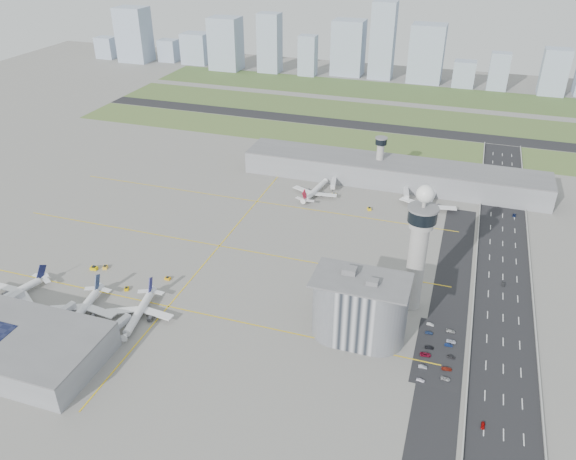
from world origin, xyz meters
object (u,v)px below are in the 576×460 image
(airplane_far_a, at_px, (315,187))
(car_lot_2, at_px, (425,355))
(airplane_far_b, at_px, (429,199))
(control_tower, at_px, (419,244))
(tug_3, at_px, (168,278))
(car_hw_4, at_px, (494,176))
(jet_bridge_far_0, at_px, (334,181))
(airplane_near_a, at_px, (12,290))
(car_lot_6, at_px, (445,379))
(airplane_near_c, at_px, (138,309))
(jet_bridge_near_1, at_px, (51,323))
(car_lot_11, at_px, (451,331))
(tug_4, at_px, (334,194))
(car_lot_10, at_px, (451,342))
(car_lot_9, at_px, (449,345))
(jet_bridge_near_2, at_px, (108,336))
(car_lot_1, at_px, (423,367))
(car_lot_7, at_px, (447,369))
(car_lot_8, at_px, (451,357))
(car_hw_0, at_px, (483,425))
(car_hw_1, at_px, (503,284))
(secondary_tower, at_px, (380,155))
(tug_2, at_px, (127,288))
(tug_5, at_px, (369,209))
(airplane_near_b, at_px, (81,307))
(tug_1, at_px, (105,267))
(car_lot_5, at_px, (430,324))
(admin_building, at_px, (359,308))
(car_lot_3, at_px, (429,347))
(car_hw_2, at_px, (514,215))
(car_lot_4, at_px, (429,333))

(airplane_far_a, bearing_deg, car_lot_2, -138.48)
(airplane_far_b, bearing_deg, control_tower, -172.10)
(tug_3, relative_size, car_hw_4, 0.80)
(jet_bridge_far_0, bearing_deg, airplane_near_a, -43.09)
(jet_bridge_far_0, xyz_separation_m, car_lot_6, (90.34, -169.93, -2.31))
(airplane_near_c, height_order, car_lot_2, airplane_near_c)
(jet_bridge_near_1, relative_size, car_lot_11, 3.45)
(jet_bridge_far_0, relative_size, tug_4, 4.67)
(car_lot_10, bearing_deg, car_lot_9, 160.83)
(airplane_far_a, distance_m, jet_bridge_near_2, 179.35)
(car_lot_1, bearing_deg, airplane_near_a, 91.49)
(car_lot_7, relative_size, car_lot_8, 1.27)
(airplane_far_a, relative_size, car_hw_0, 11.08)
(car_lot_7, bearing_deg, car_hw_1, -27.31)
(airplane_near_c, bearing_deg, jet_bridge_far_0, 153.66)
(car_hw_1, bearing_deg, secondary_tower, 129.23)
(tug_2, relative_size, car_hw_0, 0.82)
(car_lot_6, distance_m, car_hw_1, 81.74)
(tug_2, bearing_deg, airplane_near_a, 3.06)
(control_tower, height_order, tug_5, control_tower)
(car_lot_9, bearing_deg, car_lot_2, 132.94)
(jet_bridge_near_2, height_order, tug_5, jet_bridge_near_2)
(airplane_near_c, bearing_deg, airplane_far_a, 154.52)
(tug_3, bearing_deg, tug_2, 133.86)
(airplane_near_a, xyz_separation_m, airplane_near_b, (40.68, -0.88, 0.28))
(tug_1, xyz_separation_m, car_lot_2, (171.65, -15.24, -0.27))
(car_lot_5, distance_m, car_hw_0, 59.38)
(secondary_tower, bearing_deg, tug_4, -124.08)
(tug_2, distance_m, car_lot_11, 160.03)
(tug_4, bearing_deg, car_hw_4, 117.69)
(jet_bridge_near_1, distance_m, tug_4, 197.29)
(admin_building, relative_size, car_lot_2, 8.86)
(jet_bridge_near_2, xyz_separation_m, car_lot_6, (145.34, 23.07, -2.31))
(car_hw_1, bearing_deg, control_tower, -141.60)
(car_lot_6, bearing_deg, car_lot_3, 30.80)
(jet_bridge_near_2, distance_m, car_hw_0, 160.64)
(car_hw_4, bearing_deg, airplane_near_c, -120.42)
(control_tower, distance_m, car_lot_3, 46.45)
(airplane_near_c, distance_m, airplane_far_b, 197.68)
(jet_bridge_near_2, height_order, jet_bridge_far_0, same)
(car_lot_1, bearing_deg, control_tower, 11.54)
(secondary_tower, height_order, car_hw_1, secondary_tower)
(jet_bridge_near_1, xyz_separation_m, jet_bridge_near_2, (30.00, 0.00, 0.00))
(admin_building, distance_m, car_hw_2, 160.80)
(car_lot_2, bearing_deg, car_lot_10, -45.70)
(car_lot_7, relative_size, car_lot_9, 1.21)
(car_lot_1, relative_size, car_hw_1, 1.04)
(airplane_near_a, distance_m, car_lot_3, 201.66)
(car_lot_3, height_order, car_lot_4, car_lot_4)
(car_lot_1, xyz_separation_m, car_lot_11, (9.49, 27.48, -0.01))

